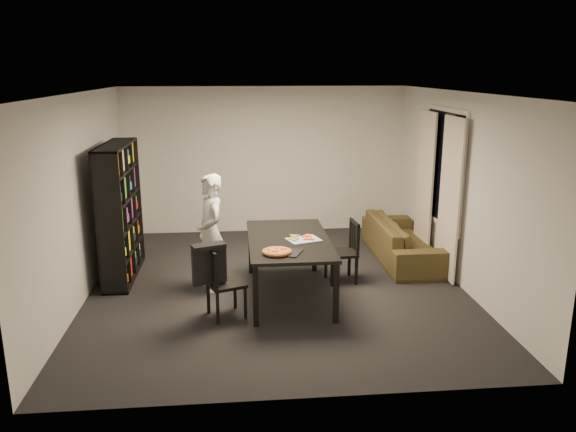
{
  "coord_description": "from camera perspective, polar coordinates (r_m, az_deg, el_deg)",
  "views": [
    {
      "loc": [
        -0.54,
        -7.2,
        2.89
      ],
      "look_at": [
        0.13,
        -0.24,
        1.05
      ],
      "focal_mm": 35.0,
      "sensor_mm": 36.0,
      "label": 1
    }
  ],
  "objects": [
    {
      "name": "bookshelf",
      "position": [
        8.2,
        -16.68,
        0.43
      ],
      "size": [
        0.35,
        1.5,
        1.9
      ],
      "primitive_type": "cube",
      "color": "black",
      "rests_on": "room"
    },
    {
      "name": "pepperoni_pizza",
      "position": [
        6.62,
        -1.14,
        -3.62
      ],
      "size": [
        0.35,
        0.35,
        0.03
      ],
      "rotation": [
        0.0,
        0.0,
        0.02
      ],
      "color": "brown",
      "rests_on": "dining_table"
    },
    {
      "name": "window_frame",
      "position": [
        8.48,
        15.5,
        4.77
      ],
      "size": [
        0.03,
        1.52,
        1.72
      ],
      "primitive_type": "cube",
      "color": "white",
      "rests_on": "room"
    },
    {
      "name": "person",
      "position": [
        7.49,
        -7.86,
        -1.72
      ],
      "size": [
        0.54,
        0.66,
        1.57
      ],
      "primitive_type": "imported",
      "rotation": [
        0.0,
        0.0,
        -1.24
      ],
      "color": "silver",
      "rests_on": "room"
    },
    {
      "name": "baking_tray",
      "position": [
        6.68,
        -0.43,
        -3.65
      ],
      "size": [
        0.49,
        0.45,
        0.01
      ],
      "primitive_type": "cube",
      "rotation": [
        0.0,
        0.0,
        -0.41
      ],
      "color": "black",
      "rests_on": "dining_table"
    },
    {
      "name": "dining_table",
      "position": [
        7.23,
        0.08,
        -2.83
      ],
      "size": [
        1.04,
        1.86,
        0.78
      ],
      "color": "black",
      "rests_on": "room"
    },
    {
      "name": "chair_left",
      "position": [
        6.71,
        -6.99,
        -6.3
      ],
      "size": [
        0.52,
        0.52,
        0.87
      ],
      "rotation": [
        0.0,
        0.0,
        1.93
      ],
      "color": "black",
      "rests_on": "room"
    },
    {
      "name": "curtain_left",
      "position": [
        8.05,
        16.1,
        1.67
      ],
      "size": [
        0.03,
        0.7,
        2.25
      ],
      "primitive_type": "cube",
      "color": "beige",
      "rests_on": "room"
    },
    {
      "name": "draped_jacket",
      "position": [
        6.6,
        -8.02,
        -4.66
      ],
      "size": [
        0.42,
        0.29,
        0.48
      ],
      "rotation": [
        0.0,
        0.0,
        1.93
      ],
      "color": "black",
      "rests_on": "chair_left"
    },
    {
      "name": "chair_right",
      "position": [
        7.83,
        6.03,
        -3.16
      ],
      "size": [
        0.44,
        0.44,
        0.87
      ],
      "rotation": [
        0.0,
        0.0,
        -1.48
      ],
      "color": "black",
      "rests_on": "room"
    },
    {
      "name": "kitchen_towel",
      "position": [
        7.16,
        1.6,
        -2.4
      ],
      "size": [
        0.48,
        0.41,
        0.01
      ],
      "primitive_type": "cube",
      "rotation": [
        0.0,
        0.0,
        0.33
      ],
      "color": "silver",
      "rests_on": "dining_table"
    },
    {
      "name": "room",
      "position": [
        7.4,
        -1.17,
        2.33
      ],
      "size": [
        5.01,
        5.51,
        2.61
      ],
      "color": "black",
      "rests_on": "ground"
    },
    {
      "name": "curtain_right",
      "position": [
        9.0,
        13.71,
        3.17
      ],
      "size": [
        0.03,
        0.7,
        2.25
      ],
      "primitive_type": "cube",
      "color": "beige",
      "rests_on": "room"
    },
    {
      "name": "sofa",
      "position": [
        8.93,
        11.6,
        -2.38
      ],
      "size": [
        0.83,
        2.11,
        0.62
      ],
      "primitive_type": "imported",
      "rotation": [
        0.0,
        0.0,
        1.57
      ],
      "color": "#393816",
      "rests_on": "room"
    },
    {
      "name": "pizza_slices",
      "position": [
        7.21,
        1.33,
        -2.18
      ],
      "size": [
        0.4,
        0.34,
        0.01
      ],
      "primitive_type": null,
      "rotation": [
        0.0,
        0.0,
        -0.09
      ],
      "color": "#B49838",
      "rests_on": "dining_table"
    },
    {
      "name": "window_pane",
      "position": [
        8.49,
        15.53,
        4.77
      ],
      "size": [
        0.02,
        1.4,
        1.6
      ],
      "primitive_type": "cube",
      "color": "black",
      "rests_on": "room"
    }
  ]
}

